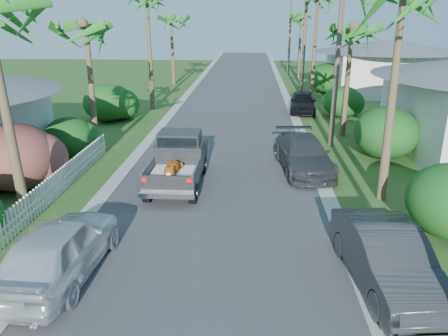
# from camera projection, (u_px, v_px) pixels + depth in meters

# --- Properties ---
(ground) EXTENTS (120.00, 120.00, 0.00)m
(ground) POSITION_uv_depth(u_px,v_px,m) (198.00, 280.00, 11.43)
(ground) COLOR #30501E
(ground) RESTS_ON ground
(road) EXTENTS (8.00, 100.00, 0.02)m
(road) POSITION_uv_depth(u_px,v_px,m) (235.00, 102.00, 34.98)
(road) COLOR #38383A
(road) RESTS_ON ground
(curb_left) EXTENTS (0.60, 100.00, 0.06)m
(curb_left) POSITION_uv_depth(u_px,v_px,m) (182.00, 101.00, 35.23)
(curb_left) COLOR #A5A39E
(curb_left) RESTS_ON ground
(curb_right) EXTENTS (0.60, 100.00, 0.06)m
(curb_right) POSITION_uv_depth(u_px,v_px,m) (289.00, 102.00, 34.72)
(curb_right) COLOR #A5A39E
(curb_right) RESTS_ON ground
(pickup_truck) EXTENTS (1.98, 5.12, 2.06)m
(pickup_truck) POSITION_uv_depth(u_px,v_px,m) (179.00, 158.00, 17.95)
(pickup_truck) COLOR black
(pickup_truck) RESTS_ON ground
(parked_car_rn) EXTENTS (2.12, 4.85, 1.55)m
(parked_car_rn) POSITION_uv_depth(u_px,v_px,m) (387.00, 259.00, 10.97)
(parked_car_rn) COLOR #282A2D
(parked_car_rn) RESTS_ON ground
(parked_car_rm) EXTENTS (2.61, 5.26, 1.47)m
(parked_car_rm) POSITION_uv_depth(u_px,v_px,m) (304.00, 155.00, 19.31)
(parked_car_rm) COLOR #313437
(parked_car_rm) RESTS_ON ground
(parked_car_rf) EXTENTS (2.14, 4.49, 1.48)m
(parked_car_rf) POSITION_uv_depth(u_px,v_px,m) (303.00, 102.00, 31.05)
(parked_car_rf) COLOR black
(parked_car_rf) RESTS_ON ground
(parked_car_ln) EXTENTS (2.12, 4.82, 1.61)m
(parked_car_ln) POSITION_uv_depth(u_px,v_px,m) (59.00, 249.00, 11.35)
(parked_car_ln) COLOR silver
(parked_car_ln) RESTS_ON ground
(palm_l_b) EXTENTS (4.40, 4.40, 7.40)m
(palm_l_b) POSITION_uv_depth(u_px,v_px,m) (85.00, 25.00, 21.11)
(palm_l_b) COLOR brown
(palm_l_b) RESTS_ON ground
(palm_l_d) EXTENTS (4.40, 4.40, 7.70)m
(palm_l_d) POSITION_uv_depth(u_px,v_px,m) (171.00, 17.00, 41.72)
(palm_l_d) COLOR brown
(palm_l_d) RESTS_ON ground
(palm_r_b) EXTENTS (4.40, 4.40, 7.20)m
(palm_r_b) POSITION_uv_depth(u_px,v_px,m) (352.00, 28.00, 23.21)
(palm_r_b) COLOR brown
(palm_r_b) RESTS_ON ground
(palm_r_d) EXTENTS (4.40, 4.40, 8.00)m
(palm_r_d) POSITION_uv_depth(u_px,v_px,m) (302.00, 14.00, 46.52)
(palm_r_d) COLOR brown
(palm_r_d) RESTS_ON ground
(shrub_l_b) EXTENTS (3.00, 3.30, 2.60)m
(shrub_l_b) POSITION_uv_depth(u_px,v_px,m) (18.00, 157.00, 17.11)
(shrub_l_b) COLOR #AE1846
(shrub_l_b) RESTS_ON ground
(shrub_l_c) EXTENTS (2.40, 2.64, 2.00)m
(shrub_l_c) POSITION_uv_depth(u_px,v_px,m) (69.00, 138.00, 20.96)
(shrub_l_c) COLOR #1A4B15
(shrub_l_c) RESTS_ON ground
(shrub_l_d) EXTENTS (3.20, 3.52, 2.40)m
(shrub_l_d) POSITION_uv_depth(u_px,v_px,m) (108.00, 102.00, 28.47)
(shrub_l_d) COLOR #1A4B15
(shrub_l_d) RESTS_ON ground
(shrub_r_b) EXTENTS (3.00, 3.30, 2.50)m
(shrub_r_b) POSITION_uv_depth(u_px,v_px,m) (386.00, 133.00, 20.93)
(shrub_r_b) COLOR #1A4B15
(shrub_r_b) RESTS_ON ground
(shrub_r_c) EXTENTS (2.60, 2.86, 2.10)m
(shrub_r_c) POSITION_uv_depth(u_px,v_px,m) (343.00, 102.00, 29.49)
(shrub_r_c) COLOR #1A4B15
(shrub_r_c) RESTS_ON ground
(shrub_r_d) EXTENTS (3.20, 3.52, 2.60)m
(shrub_r_d) POSITION_uv_depth(u_px,v_px,m) (327.00, 78.00, 38.80)
(shrub_r_d) COLOR #1A4B15
(shrub_r_d) RESTS_ON ground
(picket_fence) EXTENTS (0.10, 11.00, 1.00)m
(picket_fence) POSITION_uv_depth(u_px,v_px,m) (60.00, 182.00, 16.80)
(picket_fence) COLOR white
(picket_fence) RESTS_ON ground
(house_right_far) EXTENTS (9.00, 8.00, 4.60)m
(house_right_far) POSITION_uv_depth(u_px,v_px,m) (385.00, 69.00, 38.24)
(house_right_far) COLOR silver
(house_right_far) RESTS_ON ground
(utility_pole_b) EXTENTS (1.60, 0.26, 9.00)m
(utility_pole_b) POSITION_uv_depth(u_px,v_px,m) (338.00, 57.00, 21.83)
(utility_pole_b) COLOR brown
(utility_pole_b) RESTS_ON ground
(utility_pole_c) EXTENTS (1.60, 0.26, 9.00)m
(utility_pole_c) POSITION_uv_depth(u_px,v_px,m) (304.00, 41.00, 35.97)
(utility_pole_c) COLOR brown
(utility_pole_c) RESTS_ON ground
(utility_pole_d) EXTENTS (1.60, 0.26, 9.00)m
(utility_pole_d) POSITION_uv_depth(u_px,v_px,m) (290.00, 34.00, 50.10)
(utility_pole_d) COLOR brown
(utility_pole_d) RESTS_ON ground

